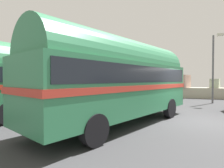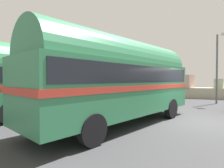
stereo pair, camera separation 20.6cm
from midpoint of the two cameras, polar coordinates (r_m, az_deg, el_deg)
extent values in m
cube|color=#353538|center=(9.39, 24.78, -10.61)|extent=(32.00, 26.00, 0.02)
cube|color=#B2AC95|center=(21.02, 22.29, -2.52)|extent=(31.36, 1.80, 1.10)
sphere|color=#B1A9A4|center=(24.16, -9.94, 0.72)|extent=(1.14, 1.14, 1.14)
sphere|color=#C0B3A6|center=(23.15, -5.14, 0.49)|extent=(0.96, 0.96, 0.96)
sphere|color=tan|center=(22.35, 0.30, 0.14)|extent=(0.71, 0.71, 0.71)
cube|color=tan|center=(21.18, 8.26, 0.21)|extent=(1.06, 1.05, 0.83)
sphere|color=#A7A2A3|center=(21.38, 14.39, 0.20)|extent=(0.83, 0.83, 0.83)
cube|color=tan|center=(20.71, 21.00, 0.82)|extent=(1.77, 1.79, 1.34)
cube|color=#B0BA9C|center=(21.32, 29.48, 0.19)|extent=(1.09, 1.15, 0.93)
cylinder|color=black|center=(10.66, 6.17, -6.40)|extent=(0.60, 1.00, 0.96)
cylinder|color=black|center=(9.59, 17.18, -7.32)|extent=(0.60, 1.00, 0.96)
cylinder|color=black|center=(7.09, -19.00, -10.42)|extent=(0.60, 1.00, 0.96)
cylinder|color=black|center=(5.34, -6.63, -14.26)|extent=(0.60, 1.00, 0.96)
cube|color=#2F774F|center=(7.82, 1.98, -1.31)|extent=(5.20, 8.71, 2.10)
cylinder|color=#2F774F|center=(7.84, 1.98, 6.38)|extent=(4.89, 8.32, 2.20)
cube|color=#B13227|center=(7.82, 1.98, -0.92)|extent=(5.27, 8.80, 0.20)
cube|color=black|center=(7.81, 1.98, 2.93)|extent=(5.11, 8.41, 0.64)
cube|color=silver|center=(11.52, 15.48, -4.83)|extent=(2.19, 0.95, 0.28)
cylinder|color=black|center=(13.74, -14.89, -4.69)|extent=(0.50, 1.00, 0.96)
cylinder|color=black|center=(12.17, -7.98, -5.43)|extent=(0.50, 1.00, 0.96)
cylinder|color=black|center=(9.02, -30.82, -8.00)|extent=(0.50, 1.00, 0.96)
cube|color=#31734B|center=(11.18, -21.22, -0.59)|extent=(4.29, 8.73, 2.10)
cylinder|color=#31734B|center=(11.20, -21.27, 4.79)|extent=(4.02, 8.35, 2.20)
cube|color=red|center=(11.18, -21.22, -0.32)|extent=(4.36, 8.82, 0.20)
cube|color=black|center=(11.18, -21.24, 2.37)|extent=(4.25, 8.41, 0.64)
cube|color=silver|center=(14.12, -6.82, -3.65)|extent=(2.25, 0.69, 0.28)
cylinder|color=#5B5B60|center=(16.73, 28.97, 4.02)|extent=(0.14, 0.14, 5.52)
cube|color=beige|center=(16.65, 30.74, 13.27)|extent=(0.44, 0.24, 0.18)
camera|label=1|loc=(0.10, -90.77, -0.02)|focal=28.94mm
camera|label=2|loc=(0.10, 89.23, 0.02)|focal=28.94mm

